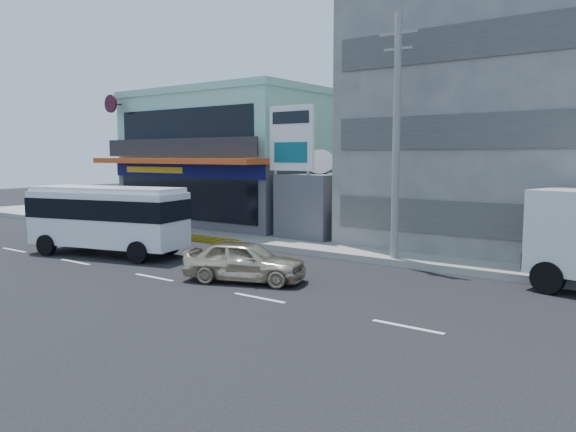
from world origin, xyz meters
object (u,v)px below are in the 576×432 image
object	(u,v)px
shop_building	(241,163)
minibus	(107,215)
motorcycle_rider	(135,233)
billboard	(292,146)
sedan	(245,261)
utility_pole_near	(396,138)
concrete_building	(550,100)
satellite_dish	(320,172)

from	to	relation	value
shop_building	minibus	size ratio (longest dim) A/B	1.62
shop_building	motorcycle_rider	xyz separation A→B (m)	(1.78, -9.90, -3.33)
shop_building	motorcycle_rider	size ratio (longest dim) A/B	6.09
billboard	sedan	xyz separation A→B (m)	(3.61, -7.70, -4.19)
shop_building	utility_pole_near	xyz separation A→B (m)	(14.00, -6.55, 1.15)
utility_pole_near	sedan	world-z (taller)	utility_pole_near
concrete_building	satellite_dish	distance (m)	11.30
billboard	sedan	distance (m)	9.48
motorcycle_rider	satellite_dish	bearing A→B (deg)	48.15
concrete_building	motorcycle_rider	distance (m)	20.57
shop_building	sedan	size ratio (longest dim) A/B	2.85
utility_pole_near	minibus	xyz separation A→B (m)	(-11.33, -5.52, -3.33)
minibus	motorcycle_rider	world-z (taller)	minibus
utility_pole_near	sedan	xyz separation A→B (m)	(-2.89, -5.90, -4.41)
billboard	utility_pole_near	size ratio (longest dim) A/B	0.69
shop_building	concrete_building	distance (m)	18.28
utility_pole_near	shop_building	bearing A→B (deg)	154.94
satellite_dish	sedan	distance (m)	10.39
concrete_building	billboard	size ratio (longest dim) A/B	2.32
billboard	utility_pole_near	bearing A→B (deg)	-15.48
sedan	concrete_building	bearing A→B (deg)	-47.81
billboard	motorcycle_rider	world-z (taller)	billboard
utility_pole_near	sedan	size ratio (longest dim) A/B	2.30
sedan	motorcycle_rider	bearing A→B (deg)	53.96
shop_building	billboard	xyz separation A→B (m)	(7.50, -4.75, 0.93)
utility_pole_near	motorcycle_rider	size ratio (longest dim) A/B	4.91
concrete_building	billboard	bearing A→B (deg)	-151.08
shop_building	minibus	bearing A→B (deg)	-77.52
satellite_dish	billboard	bearing A→B (deg)	-105.52
concrete_building	motorcycle_rider	size ratio (longest dim) A/B	7.86
concrete_building	utility_pole_near	size ratio (longest dim) A/B	1.60
utility_pole_near	minibus	size ratio (longest dim) A/B	1.31
concrete_building	billboard	world-z (taller)	concrete_building
shop_building	motorcycle_rider	bearing A→B (deg)	-79.83
sedan	minibus	bearing A→B (deg)	66.67
billboard	minibus	xyz separation A→B (m)	(-4.83, -7.32, -3.10)
shop_building	satellite_dish	xyz separation A→B (m)	(8.00, -2.95, -0.42)
motorcycle_rider	shop_building	bearing A→B (deg)	100.17
satellite_dish	billboard	xyz separation A→B (m)	(-0.50, -1.80, 1.35)
satellite_dish	utility_pole_near	distance (m)	7.17
concrete_building	minibus	xyz separation A→B (m)	(-15.33, -13.12, -5.18)
satellite_dish	billboard	distance (m)	2.31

